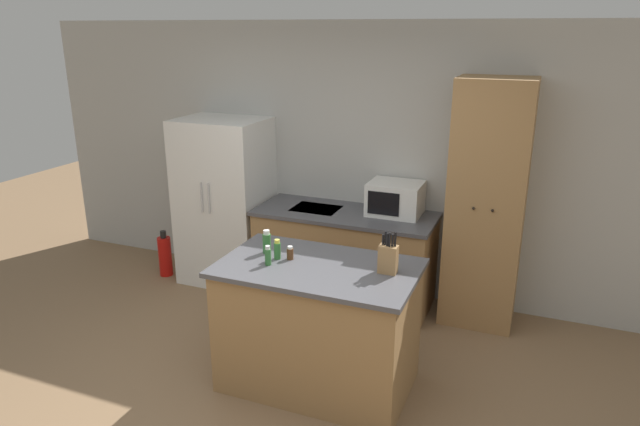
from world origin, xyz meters
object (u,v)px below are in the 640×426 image
object	(u,v)px
pantry_cabinet	(486,206)
spice_bottle_amber_oil	(267,242)
refrigerator	(225,202)
spice_bottle_short_red	(290,253)
knife_block	(388,258)
microwave	(395,198)
spice_bottle_tall_dark	(277,250)
spice_bottle_green_herb	(268,256)
fire_extinguisher	(165,256)

from	to	relation	value
pantry_cabinet	spice_bottle_amber_oil	size ratio (longest dim) A/B	12.23
refrigerator	spice_bottle_short_red	world-z (taller)	refrigerator
knife_block	spice_bottle_amber_oil	size ratio (longest dim) A/B	1.67
pantry_cabinet	microwave	distance (m)	0.81
spice_bottle_tall_dark	spice_bottle_short_red	world-z (taller)	spice_bottle_tall_dark
spice_bottle_amber_oil	spice_bottle_green_herb	distance (m)	0.23
pantry_cabinet	spice_bottle_green_herb	size ratio (longest dim) A/B	15.11
microwave	spice_bottle_tall_dark	distance (m)	1.56
microwave	fire_extinguisher	world-z (taller)	microwave
microwave	spice_bottle_tall_dark	xyz separation A→B (m)	(-0.47, -1.49, -0.02)
spice_bottle_amber_oil	fire_extinguisher	world-z (taller)	spice_bottle_amber_oil
refrigerator	spice_bottle_short_red	size ratio (longest dim) A/B	16.99
refrigerator	spice_bottle_green_herb	xyz separation A→B (m)	(1.26, -1.50, 0.17)
spice_bottle_short_red	spice_bottle_green_herb	size ratio (longest dim) A/B	0.70
refrigerator	microwave	size ratio (longest dim) A/B	3.51
spice_bottle_tall_dark	pantry_cabinet	bearing A→B (deg)	48.76
refrigerator	knife_block	size ratio (longest dim) A/B	5.72
refrigerator	fire_extinguisher	distance (m)	0.92
knife_block	spice_bottle_amber_oil	bearing A→B (deg)	179.26
spice_bottle_tall_dark	spice_bottle_short_red	size ratio (longest dim) A/B	1.48
microwave	spice_bottle_amber_oil	distance (m)	1.54
pantry_cabinet	spice_bottle_tall_dark	world-z (taller)	pantry_cabinet
spice_bottle_amber_oil	knife_block	bearing A→B (deg)	-0.74
pantry_cabinet	microwave	bearing A→B (deg)	177.66
pantry_cabinet	spice_bottle_amber_oil	distance (m)	1.97
microwave	spice_bottle_short_red	distance (m)	1.51
pantry_cabinet	fire_extinguisher	bearing A→B (deg)	-175.11
pantry_cabinet	knife_block	size ratio (longest dim) A/B	7.31
microwave	fire_extinguisher	size ratio (longest dim) A/B	0.96
pantry_cabinet	knife_block	distance (m)	1.48
spice_bottle_green_herb	microwave	bearing A→B (deg)	73.44
spice_bottle_amber_oil	spice_bottle_green_herb	size ratio (longest dim) A/B	1.24
spice_bottle_short_red	spice_bottle_tall_dark	bearing A→B (deg)	-164.24
microwave	knife_block	distance (m)	1.47
microwave	spice_bottle_green_herb	world-z (taller)	microwave
microwave	spice_bottle_short_red	size ratio (longest dim) A/B	4.84
pantry_cabinet	microwave	xyz separation A→B (m)	(-0.81, 0.03, -0.04)
fire_extinguisher	knife_block	bearing A→B (deg)	-22.33
knife_block	fire_extinguisher	distance (m)	3.07
spice_bottle_green_herb	fire_extinguisher	xyz separation A→B (m)	(-1.92, 1.31, -0.80)
spice_bottle_tall_dark	spice_bottle_short_red	bearing A→B (deg)	15.76
microwave	spice_bottle_amber_oil	xyz separation A→B (m)	(-0.59, -1.42, -0.01)
knife_block	spice_bottle_tall_dark	world-z (taller)	knife_block
pantry_cabinet	refrigerator	bearing A→B (deg)	-178.16
spice_bottle_amber_oil	fire_extinguisher	size ratio (longest dim) A/B	0.35
fire_extinguisher	refrigerator	bearing A→B (deg)	16.34
knife_block	microwave	bearing A→B (deg)	103.05
spice_bottle_green_herb	knife_block	bearing A→B (deg)	12.87
refrigerator	fire_extinguisher	world-z (taller)	refrigerator
refrigerator	pantry_cabinet	world-z (taller)	pantry_cabinet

